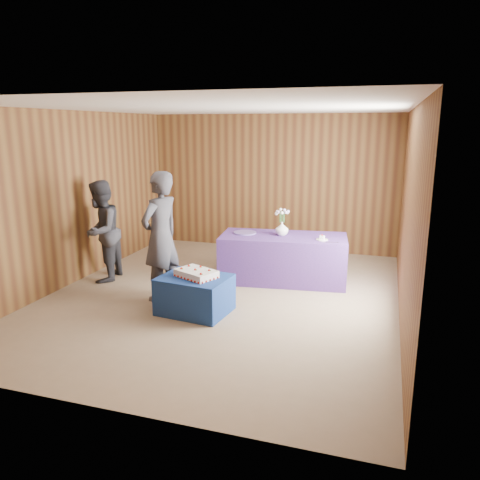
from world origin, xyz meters
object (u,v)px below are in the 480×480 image
at_px(vase, 282,229).
at_px(guest_right, 101,231).
at_px(cake_table, 195,294).
at_px(guest_left, 161,237).
at_px(sheet_cake, 196,273).
at_px(serving_table, 283,258).

xyz_separation_m(vase, guest_right, (-2.76, -0.88, -0.04)).
distance_m(cake_table, guest_left, 1.01).
height_order(sheet_cake, vase, vase).
xyz_separation_m(guest_left, guest_right, (-1.30, 0.47, -0.11)).
bearing_deg(serving_table, guest_right, -170.11).
bearing_deg(cake_table, serving_table, 69.90).
relative_size(serving_table, sheet_cake, 3.08).
distance_m(cake_table, sheet_cake, 0.30).
distance_m(serving_table, vase, 0.49).
bearing_deg(vase, guest_right, -162.28).
bearing_deg(sheet_cake, serving_table, 88.10).
relative_size(cake_table, vase, 4.13).
bearing_deg(serving_table, sheet_cake, -123.27).
bearing_deg(guest_right, guest_left, 59.97).
distance_m(sheet_cake, guest_left, 0.85).
distance_m(vase, guest_left, 2.00).
distance_m(sheet_cake, vase, 1.89).
relative_size(serving_table, guest_left, 1.08).
bearing_deg(cake_table, guest_left, 158.80).
distance_m(vase, guest_right, 2.90).
distance_m(serving_table, guest_left, 2.08).
xyz_separation_m(sheet_cake, vase, (0.78, 1.70, 0.31)).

